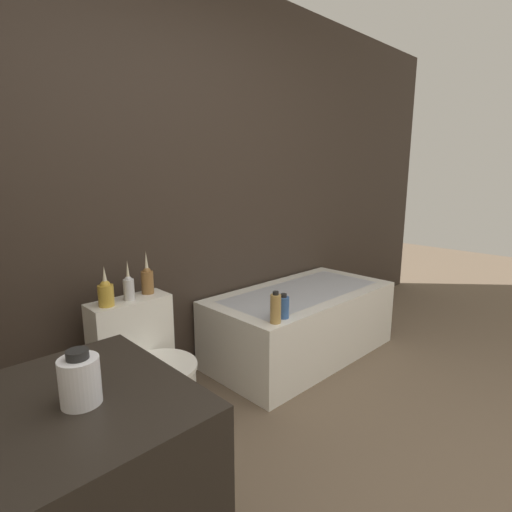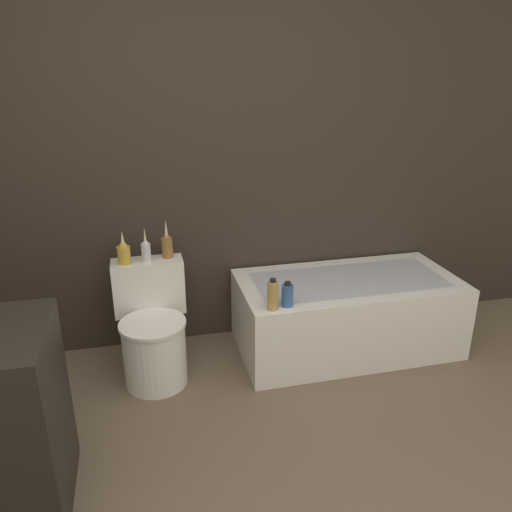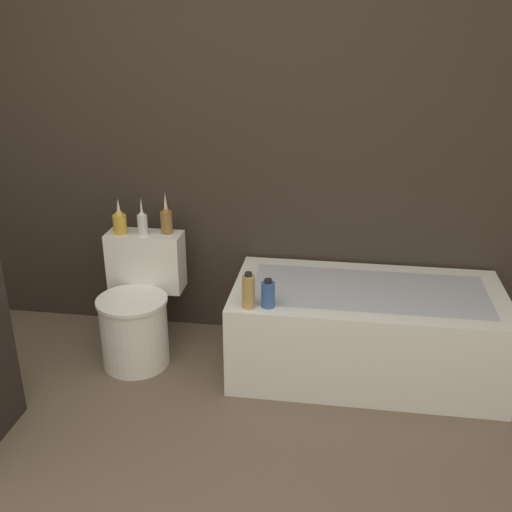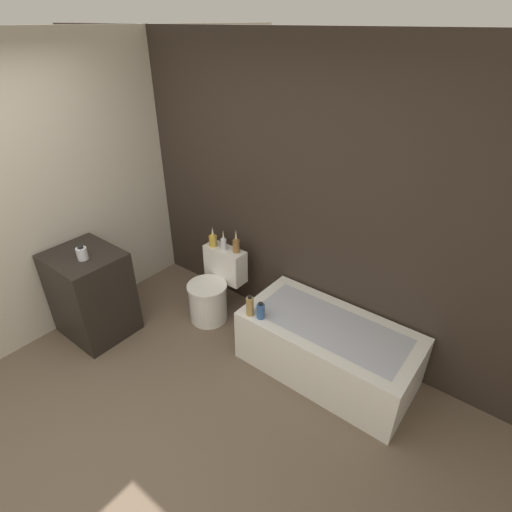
{
  "view_description": "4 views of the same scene",
  "coord_description": "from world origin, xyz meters",
  "px_view_note": "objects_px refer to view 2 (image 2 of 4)",
  "views": [
    {
      "loc": [
        -1.41,
        -0.15,
        1.37
      ],
      "look_at": [
        0.1,
        1.41,
        0.91
      ],
      "focal_mm": 28.0,
      "sensor_mm": 36.0,
      "label": 1
    },
    {
      "loc": [
        -0.49,
        -1.13,
        1.81
      ],
      "look_at": [
        0.13,
        1.41,
        0.81
      ],
      "focal_mm": 35.0,
      "sensor_mm": 36.0,
      "label": 2
    },
    {
      "loc": [
        0.64,
        -1.29,
        1.88
      ],
      "look_at": [
        0.23,
        1.44,
        0.74
      ],
      "focal_mm": 42.0,
      "sensor_mm": 36.0,
      "label": 3
    },
    {
      "loc": [
        1.87,
        -0.69,
        2.64
      ],
      "look_at": [
        0.17,
        1.48,
        1.0
      ],
      "focal_mm": 28.0,
      "sensor_mm": 36.0,
      "label": 4
    }
  ],
  "objects_px": {
    "vase_silver": "(146,250)",
    "vase_bronze": "(167,245)",
    "shampoo_bottle_short": "(287,295)",
    "shampoo_bottle_tall": "(273,295)",
    "bathtub": "(346,313)",
    "vase_gold": "(124,252)",
    "toilet": "(153,331)"
  },
  "relations": [
    {
      "from": "vase_gold",
      "to": "shampoo_bottle_short",
      "type": "height_order",
      "value": "vase_gold"
    },
    {
      "from": "vase_gold",
      "to": "shampoo_bottle_short",
      "type": "distance_m",
      "value": 1.01
    },
    {
      "from": "vase_bronze",
      "to": "shampoo_bottle_short",
      "type": "relative_size",
      "value": 1.61
    },
    {
      "from": "bathtub",
      "to": "shampoo_bottle_short",
      "type": "height_order",
      "value": "shampoo_bottle_short"
    },
    {
      "from": "toilet",
      "to": "vase_gold",
      "type": "relative_size",
      "value": 3.32
    },
    {
      "from": "vase_silver",
      "to": "shampoo_bottle_short",
      "type": "xyz_separation_m",
      "value": [
        0.78,
        -0.42,
        -0.2
      ]
    },
    {
      "from": "shampoo_bottle_tall",
      "to": "shampoo_bottle_short",
      "type": "xyz_separation_m",
      "value": [
        0.1,
        0.02,
        -0.02
      ]
    },
    {
      "from": "vase_gold",
      "to": "vase_bronze",
      "type": "xyz_separation_m",
      "value": [
        0.26,
        0.05,
        0.01
      ]
    },
    {
      "from": "bathtub",
      "to": "shampoo_bottle_short",
      "type": "bearing_deg",
      "value": -151.97
    },
    {
      "from": "bathtub",
      "to": "toilet",
      "type": "xyz_separation_m",
      "value": [
        -1.28,
        -0.03,
        0.05
      ]
    },
    {
      "from": "bathtub",
      "to": "shampoo_bottle_short",
      "type": "xyz_separation_m",
      "value": [
        -0.51,
        -0.27,
        0.31
      ]
    },
    {
      "from": "vase_bronze",
      "to": "bathtub",
      "type": "bearing_deg",
      "value": -9.02
    },
    {
      "from": "vase_gold",
      "to": "shampoo_bottle_tall",
      "type": "distance_m",
      "value": 0.93
    },
    {
      "from": "shampoo_bottle_tall",
      "to": "vase_bronze",
      "type": "bearing_deg",
      "value": 139.15
    },
    {
      "from": "toilet",
      "to": "shampoo_bottle_short",
      "type": "distance_m",
      "value": 0.85
    },
    {
      "from": "vase_silver",
      "to": "vase_gold",
      "type": "bearing_deg",
      "value": -175.29
    },
    {
      "from": "vase_gold",
      "to": "bathtub",
      "type": "bearing_deg",
      "value": -5.47
    },
    {
      "from": "toilet",
      "to": "vase_bronze",
      "type": "height_order",
      "value": "vase_bronze"
    },
    {
      "from": "bathtub",
      "to": "vase_bronze",
      "type": "height_order",
      "value": "vase_bronze"
    },
    {
      "from": "toilet",
      "to": "bathtub",
      "type": "bearing_deg",
      "value": 1.4
    },
    {
      "from": "vase_bronze",
      "to": "shampoo_bottle_short",
      "type": "distance_m",
      "value": 0.81
    },
    {
      "from": "vase_bronze",
      "to": "toilet",
      "type": "bearing_deg",
      "value": -121.39
    },
    {
      "from": "vase_silver",
      "to": "vase_bronze",
      "type": "xyz_separation_m",
      "value": [
        0.13,
        0.04,
        0.01
      ]
    },
    {
      "from": "toilet",
      "to": "vase_bronze",
      "type": "xyz_separation_m",
      "value": [
        0.13,
        0.21,
        0.47
      ]
    },
    {
      "from": "bathtub",
      "to": "vase_silver",
      "type": "xyz_separation_m",
      "value": [
        -1.28,
        0.15,
        0.51
      ]
    },
    {
      "from": "bathtub",
      "to": "shampoo_bottle_tall",
      "type": "relative_size",
      "value": 7.54
    },
    {
      "from": "shampoo_bottle_tall",
      "to": "shampoo_bottle_short",
      "type": "relative_size",
      "value": 1.27
    },
    {
      "from": "toilet",
      "to": "shampoo_bottle_short",
      "type": "bearing_deg",
      "value": -17.06
    },
    {
      "from": "shampoo_bottle_tall",
      "to": "bathtub",
      "type": "bearing_deg",
      "value": 25.94
    },
    {
      "from": "toilet",
      "to": "shampoo_bottle_short",
      "type": "xyz_separation_m",
      "value": [
        0.78,
        -0.24,
        0.26
      ]
    },
    {
      "from": "vase_silver",
      "to": "vase_bronze",
      "type": "height_order",
      "value": "vase_bronze"
    },
    {
      "from": "toilet",
      "to": "shampoo_bottle_tall",
      "type": "height_order",
      "value": "toilet"
    }
  ]
}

